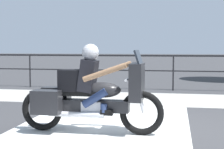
{
  "coord_description": "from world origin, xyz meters",
  "views": [
    {
      "loc": [
        0.1,
        -6.17,
        1.48
      ],
      "look_at": [
        -1.19,
        0.66,
        0.9
      ],
      "focal_mm": 55.0,
      "sensor_mm": 36.0,
      "label": 1
    }
  ],
  "objects": [
    {
      "name": "sidewalk_band",
      "position": [
        0.0,
        3.4,
        0.01
      ],
      "size": [
        44.0,
        2.4,
        0.01
      ],
      "primitive_type": "cube",
      "color": "#A8A59E",
      "rests_on": "ground"
    },
    {
      "name": "crosswalk_band",
      "position": [
        -1.21,
        -0.2,
        0.0
      ],
      "size": [
        3.13,
        6.0,
        0.01
      ],
      "primitive_type": "cube",
      "color": "silver",
      "rests_on": "ground"
    },
    {
      "name": "ground_plane",
      "position": [
        0.0,
        0.0,
        0.0
      ],
      "size": [
        120.0,
        120.0,
        0.0
      ],
      "primitive_type": "plane",
      "color": "#38383A"
    },
    {
      "name": "motorcycle",
      "position": [
        -1.35,
        -0.57,
        0.68
      ],
      "size": [
        2.49,
        0.76,
        1.52
      ],
      "rotation": [
        0.0,
        0.0,
        -0.07
      ],
      "color": "black",
      "rests_on": "ground"
    },
    {
      "name": "fence_railing",
      "position": [
        0.0,
        5.41,
        0.94
      ],
      "size": [
        36.0,
        0.05,
        1.19
      ],
      "color": "black",
      "rests_on": "ground"
    }
  ]
}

